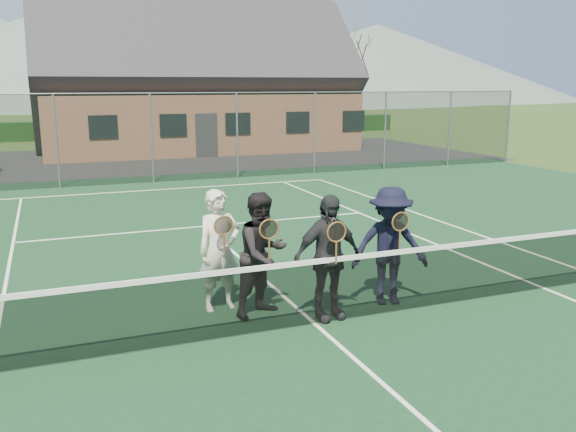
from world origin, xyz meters
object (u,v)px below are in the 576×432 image
object	(u,v)px
tennis_net	(315,289)
player_c	(328,257)
player_a	(219,250)
player_b	(263,254)
clubhouse	(195,70)
player_d	(390,246)

from	to	relation	value
tennis_net	player_c	size ratio (longest dim) A/B	6.49
player_c	player_a	bearing A→B (deg)	144.88
player_a	player_b	xyz separation A→B (m)	(0.52, -0.43, -0.00)
clubhouse	player_d	bearing A→B (deg)	-96.30
player_a	player_b	bearing A→B (deg)	-39.65
player_c	clubhouse	bearing A→B (deg)	81.08
clubhouse	player_c	size ratio (longest dim) A/B	8.67
player_c	tennis_net	bearing A→B (deg)	-148.91
player_b	tennis_net	bearing A→B (deg)	-50.41
player_a	clubhouse	bearing A→B (deg)	77.55
player_c	player_d	bearing A→B (deg)	11.11
clubhouse	player_b	xyz separation A→B (m)	(-4.53, -23.35, -3.07)
player_b	player_d	world-z (taller)	same
tennis_net	clubhouse	bearing A→B (deg)	80.54
clubhouse	tennis_net	bearing A→B (deg)	-99.46
tennis_net	player_d	bearing A→B (deg)	15.19
player_b	player_d	xyz separation A→B (m)	(1.93, -0.27, -0.00)
player_b	player_d	size ratio (longest dim) A/B	1.00
player_b	player_d	distance (m)	1.95
clubhouse	player_c	bearing A→B (deg)	-98.92
player_a	tennis_net	bearing A→B (deg)	-45.59
tennis_net	clubhouse	xyz separation A→B (m)	(4.00, 24.00, 3.45)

